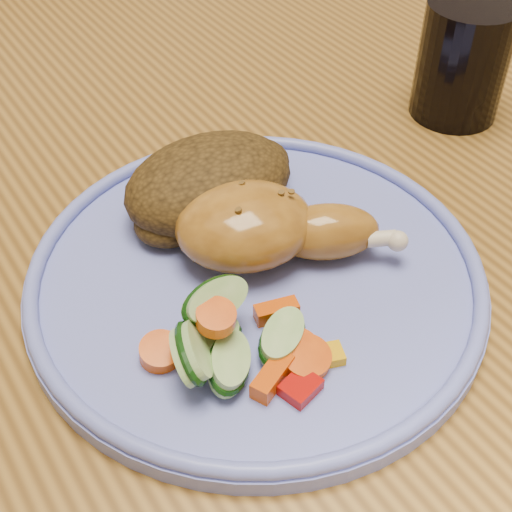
# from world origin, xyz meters

# --- Properties ---
(dining_table) EXTENTS (0.90, 1.40, 0.75)m
(dining_table) POSITION_xyz_m (0.00, 0.00, 0.67)
(dining_table) COLOR olive
(dining_table) RESTS_ON ground
(chair_far) EXTENTS (0.42, 0.42, 0.91)m
(chair_far) POSITION_xyz_m (0.00, 0.63, 0.49)
(chair_far) COLOR #4C2D16
(chair_far) RESTS_ON ground
(plate) EXTENTS (0.30, 0.30, 0.01)m
(plate) POSITION_xyz_m (-0.09, -0.06, 0.76)
(plate) COLOR #6976D6
(plate) RESTS_ON dining_table
(plate_rim) EXTENTS (0.29, 0.29, 0.01)m
(plate_rim) POSITION_xyz_m (-0.09, -0.06, 0.77)
(plate_rim) COLOR #6976D6
(plate_rim) RESTS_ON plate
(chicken_leg) EXTENTS (0.14, 0.12, 0.05)m
(chicken_leg) POSITION_xyz_m (-0.07, -0.05, 0.78)
(chicken_leg) COLOR #A36B22
(chicken_leg) RESTS_ON plate
(rice_pilaf) EXTENTS (0.13, 0.09, 0.05)m
(rice_pilaf) POSITION_xyz_m (-0.08, 0.01, 0.78)
(rice_pilaf) COLOR #422D10
(rice_pilaf) RESTS_ON plate
(vegetable_pile) EXTENTS (0.10, 0.09, 0.05)m
(vegetable_pile) POSITION_xyz_m (-0.14, -0.11, 0.77)
(vegetable_pile) COLOR #A50A05
(vegetable_pile) RESTS_ON plate
(drinking_glass) EXTENTS (0.07, 0.07, 0.10)m
(drinking_glass) POSITION_xyz_m (0.17, 0.02, 0.80)
(drinking_glass) COLOR black
(drinking_glass) RESTS_ON dining_table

